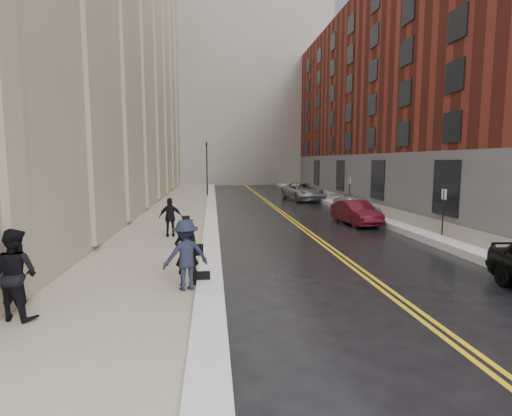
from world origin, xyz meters
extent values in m
plane|color=black|center=(0.00, 0.00, 0.00)|extent=(160.00, 160.00, 0.00)
cube|color=gray|center=(-4.50, 16.00, 0.07)|extent=(4.00, 64.00, 0.15)
cube|color=gray|center=(9.00, 16.00, 0.07)|extent=(3.00, 64.00, 0.15)
cube|color=gold|center=(2.38, 16.00, 0.00)|extent=(0.12, 64.00, 0.01)
cube|color=gold|center=(2.62, 16.00, 0.00)|extent=(0.12, 64.00, 0.01)
cube|color=white|center=(-2.20, 16.00, 0.13)|extent=(0.70, 60.80, 0.26)
cube|color=white|center=(7.15, 16.00, 0.15)|extent=(0.85, 60.80, 0.30)
cube|color=maroon|center=(17.50, 23.00, 9.00)|extent=(14.00, 50.00, 18.00)
cube|color=gray|center=(1.00, 56.00, 26.00)|extent=(28.00, 16.00, 52.00)
cube|color=slate|center=(14.00, 66.00, 22.00)|extent=(22.00, 18.00, 44.00)
cube|color=slate|center=(-12.00, 72.00, 30.00)|extent=(22.00, 18.00, 60.00)
cylinder|color=black|center=(-2.60, 30.00, 2.60)|extent=(0.12, 0.12, 5.20)
imported|color=black|center=(-2.60, 30.00, 4.60)|extent=(0.18, 0.15, 0.90)
cylinder|color=black|center=(7.90, 8.00, 1.10)|extent=(0.06, 0.06, 2.20)
cube|color=white|center=(7.90, 8.00, 2.00)|extent=(0.02, 0.35, 0.45)
cylinder|color=black|center=(7.90, 20.00, 1.10)|extent=(0.06, 0.06, 2.20)
cube|color=white|center=(7.90, 20.00, 2.00)|extent=(0.02, 0.35, 0.45)
imported|color=#480C16|center=(5.64, 12.50, 0.64)|extent=(1.80, 4.02, 1.28)
imported|color=#A3A6AB|center=(6.48, 14.91, 0.66)|extent=(2.00, 4.60, 1.32)
imported|color=#9EA0A6|center=(5.81, 25.85, 0.78)|extent=(3.33, 5.91, 1.56)
imported|color=black|center=(-2.80, 2.22, 1.01)|extent=(0.71, 0.54, 1.73)
imported|color=black|center=(-6.20, 0.30, 1.11)|extent=(1.13, 1.00, 1.92)
imported|color=black|center=(-2.80, 1.85, 1.06)|extent=(1.33, 1.04, 1.82)
imported|color=black|center=(-3.94, 9.22, 1.00)|extent=(1.04, 0.53, 1.70)
camera|label=1|loc=(-2.10, -8.26, 3.45)|focal=28.00mm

